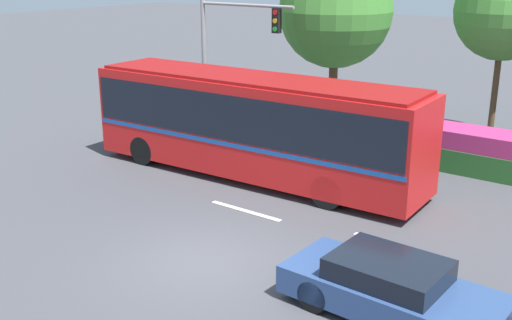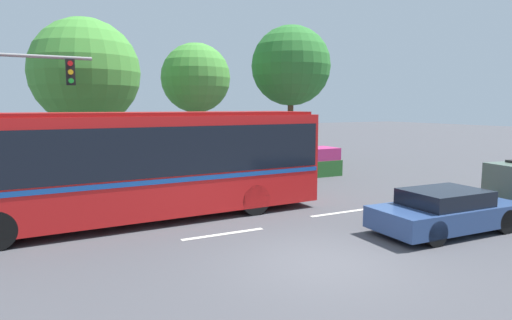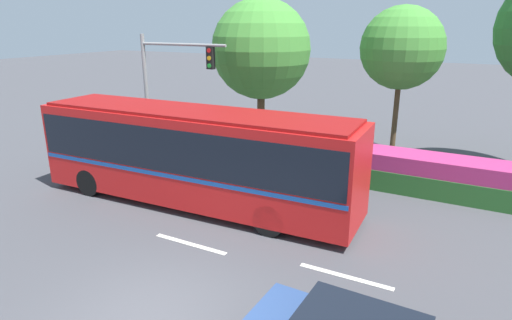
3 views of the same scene
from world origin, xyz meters
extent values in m
plane|color=#444449|center=(0.00, 0.00, 0.00)|extent=(140.00, 140.00, 0.00)
cube|color=red|center=(-2.72, 5.52, 1.74)|extent=(11.56, 2.87, 2.97)
cube|color=black|center=(-2.72, 5.52, 2.21)|extent=(11.33, 2.90, 1.43)
cube|color=#194C9E|center=(-2.72, 5.52, 1.38)|extent=(11.44, 2.90, 0.14)
cube|color=black|center=(-8.47, 5.31, 2.09)|extent=(0.14, 2.09, 1.66)
cube|color=maroon|center=(-2.72, 5.52, 3.27)|extent=(11.09, 2.66, 0.10)
cylinder|color=black|center=(-6.58, 4.30, 0.50)|extent=(1.01, 0.34, 1.00)
cylinder|color=black|center=(-6.66, 6.45, 0.50)|extent=(1.01, 0.34, 1.00)
cylinder|color=black|center=(0.65, 4.56, 0.50)|extent=(1.01, 0.34, 1.00)
cylinder|color=black|center=(0.57, 6.71, 0.50)|extent=(1.01, 0.34, 1.00)
cylinder|color=black|center=(3.26, 1.22, 0.34)|extent=(0.69, 0.24, 0.68)
cylinder|color=gray|center=(-7.91, 9.13, 2.80)|extent=(0.18, 0.18, 5.61)
cylinder|color=gray|center=(-5.75, 9.13, 5.20)|extent=(4.31, 0.12, 0.12)
cube|color=black|center=(-4.33, 9.13, 4.70)|extent=(0.30, 0.22, 0.90)
cylinder|color=red|center=(-4.33, 9.01, 5.00)|extent=(0.18, 0.02, 0.18)
cylinder|color=yellow|center=(-4.33, 9.01, 4.70)|extent=(0.18, 0.02, 0.18)
cylinder|color=green|center=(-4.33, 9.01, 4.40)|extent=(0.18, 0.02, 0.18)
cube|color=#286028|center=(4.40, 10.41, 0.40)|extent=(7.67, 1.57, 0.80)
cube|color=#B22D6B|center=(4.40, 10.41, 1.11)|extent=(7.52, 1.49, 0.61)
cylinder|color=brown|center=(-3.53, 12.06, 1.65)|extent=(0.36, 0.36, 3.29)
sphere|color=#479338|center=(-3.53, 12.06, 4.92)|extent=(4.51, 4.51, 4.51)
cylinder|color=brown|center=(2.22, 14.53, 1.84)|extent=(0.24, 0.24, 3.68)
sphere|color=#479338|center=(2.22, 14.53, 5.00)|extent=(3.67, 3.67, 3.67)
cube|color=silver|center=(3.32, 3.47, 0.01)|extent=(2.40, 0.16, 0.01)
cube|color=silver|center=(-1.11, 2.99, 0.01)|extent=(2.40, 0.16, 0.01)
camera|label=1|loc=(8.86, -9.99, 6.77)|focal=43.61mm
camera|label=2|loc=(-5.59, -7.71, 3.49)|focal=30.41mm
camera|label=3|loc=(5.75, -5.87, 6.07)|focal=30.23mm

